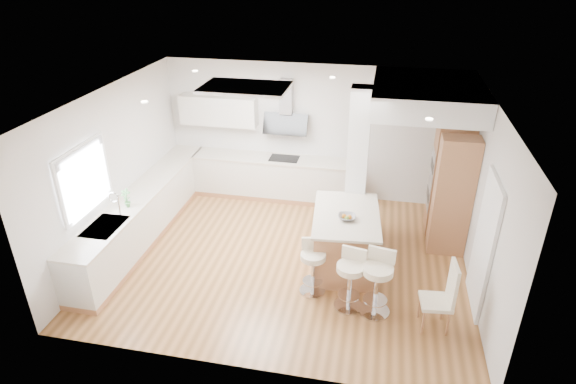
% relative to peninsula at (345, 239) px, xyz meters
% --- Properties ---
extents(ground, '(6.00, 6.00, 0.00)m').
position_rel_peninsula_xyz_m(ground, '(-0.98, -0.02, -0.49)').
color(ground, '#A9703E').
rests_on(ground, ground).
extents(ceiling, '(6.00, 5.00, 0.02)m').
position_rel_peninsula_xyz_m(ceiling, '(-0.98, -0.02, -0.49)').
color(ceiling, white).
rests_on(ceiling, ground).
extents(wall_back, '(6.00, 0.04, 2.80)m').
position_rel_peninsula_xyz_m(wall_back, '(-0.98, 2.48, 0.91)').
color(wall_back, silver).
rests_on(wall_back, ground).
extents(wall_left, '(0.04, 5.00, 2.80)m').
position_rel_peninsula_xyz_m(wall_left, '(-3.98, -0.02, 0.91)').
color(wall_left, silver).
rests_on(wall_left, ground).
extents(wall_right, '(0.04, 5.00, 2.80)m').
position_rel_peninsula_xyz_m(wall_right, '(2.02, -0.02, 0.91)').
color(wall_right, silver).
rests_on(wall_right, ground).
extents(skylight, '(4.10, 2.10, 0.06)m').
position_rel_peninsula_xyz_m(skylight, '(-1.77, 0.58, 2.28)').
color(skylight, white).
rests_on(skylight, ground).
extents(window_left, '(0.06, 1.28, 1.07)m').
position_rel_peninsula_xyz_m(window_left, '(-3.94, -0.92, 1.21)').
color(window_left, silver).
rests_on(window_left, ground).
extents(doorway_right, '(0.05, 1.00, 2.10)m').
position_rel_peninsula_xyz_m(doorway_right, '(1.99, -0.62, 0.51)').
color(doorway_right, '#4E443D').
rests_on(doorway_right, ground).
extents(counter_left, '(0.63, 4.50, 1.35)m').
position_rel_peninsula_xyz_m(counter_left, '(-3.68, 0.21, -0.03)').
color(counter_left, '#B3784D').
rests_on(counter_left, ground).
extents(counter_back, '(3.62, 0.63, 2.50)m').
position_rel_peninsula_xyz_m(counter_back, '(-1.90, 2.20, 0.21)').
color(counter_back, '#B3784D').
rests_on(counter_back, ground).
extents(pillar, '(0.35, 0.35, 2.80)m').
position_rel_peninsula_xyz_m(pillar, '(0.07, 0.93, 0.91)').
color(pillar, white).
rests_on(pillar, ground).
extents(soffit, '(1.78, 2.20, 0.40)m').
position_rel_peninsula_xyz_m(soffit, '(1.12, 1.38, 2.11)').
color(soffit, white).
rests_on(soffit, ground).
extents(oven_column, '(0.63, 1.21, 2.10)m').
position_rel_peninsula_xyz_m(oven_column, '(1.70, 1.21, 0.56)').
color(oven_column, '#B3784D').
rests_on(oven_column, ground).
extents(peninsula, '(1.19, 1.67, 1.04)m').
position_rel_peninsula_xyz_m(peninsula, '(0.00, 0.00, 0.00)').
color(peninsula, '#B3784D').
rests_on(peninsula, ground).
extents(bar_stool_a, '(0.47, 0.47, 0.89)m').
position_rel_peninsula_xyz_m(bar_stool_a, '(-0.41, -0.82, 0.02)').
color(bar_stool_a, silver).
rests_on(bar_stool_a, ground).
extents(bar_stool_b, '(0.50, 0.50, 0.95)m').
position_rel_peninsula_xyz_m(bar_stool_b, '(0.17, -1.06, 0.05)').
color(bar_stool_b, silver).
rests_on(bar_stool_b, ground).
extents(bar_stool_c, '(0.53, 0.53, 1.01)m').
position_rel_peninsula_xyz_m(bar_stool_c, '(0.56, -1.10, 0.08)').
color(bar_stool_c, silver).
rests_on(bar_stool_c, ground).
extents(dining_chair, '(0.45, 0.45, 1.07)m').
position_rel_peninsula_xyz_m(dining_chair, '(1.46, -1.26, 0.08)').
color(dining_chair, beige).
rests_on(dining_chair, ground).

